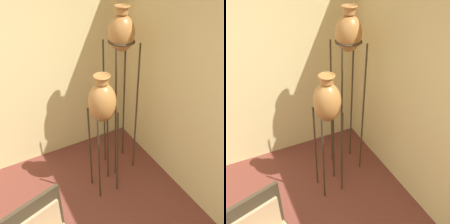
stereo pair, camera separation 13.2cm
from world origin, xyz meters
TOP-DOWN VIEW (x-y plane):
  - vase_stand_tall at (1.68, 1.46)m, footprint 0.30×0.30m
  - vase_stand_medium at (1.31, 1.20)m, footprint 0.29×0.29m

SIDE VIEW (x-z plane):
  - vase_stand_medium at x=1.31m, z-range 0.44..1.97m
  - vase_stand_tall at x=1.68m, z-range 0.69..2.76m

